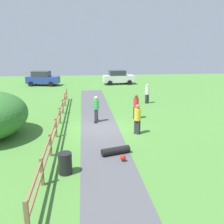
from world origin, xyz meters
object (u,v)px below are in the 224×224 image
Objects in this scene: trash_bin at (65,163)px; bystander_white at (147,93)px; skater_riding at (96,108)px; skateboard_loose at (95,106)px; bystander_yellow at (137,118)px; parked_car_white at (118,77)px; bystander_red at (136,105)px; parked_car_blue at (43,78)px; skater_fallen at (116,151)px.

trash_bin is 13.89m from bystander_white.
skater_riding reaches higher than trash_bin.
trash_bin is 1.12× the size of skateboard_loose.
bystander_yellow is 20.03m from parked_car_white.
bystander_red is 19.12m from parked_car_blue.
trash_bin is 8.72m from bystander_red.
bystander_white is (4.30, 10.72, 0.78)m from skater_fallen.
skateboard_loose is at bearing 88.14° from skater_riding.
parked_car_white is (-0.94, 12.05, -0.03)m from bystander_white.
skater_fallen is 9.82m from skateboard_loose.
parked_car_blue is at bearing 115.94° from skateboard_loose.
parked_car_blue is at bearing 179.92° from parked_car_white.
bystander_yellow reaches higher than bystander_red.
skater_riding is 3.50m from bystander_yellow.
trash_bin is 24.69m from parked_car_blue.
bystander_white is 0.40× the size of parked_car_blue.
bystander_red is at bearing -61.79° from parked_car_blue.
parked_car_blue reaches higher than skater_fallen.
skater_fallen is 6.39m from bystander_red.
bystander_yellow is (-0.59, -3.13, 0.01)m from bystander_red.
bystander_red reaches higher than skater_fallen.
bystander_yellow is (1.64, 2.81, 0.80)m from skater_fallen.
skater_fallen is 0.81× the size of bystander_yellow.
skateboard_loose is at bearing -106.59° from parked_car_white.
parked_car_blue is (-4.50, 24.27, 0.51)m from trash_bin.
bystander_red is at bearing 9.39° from skater_riding.
trash_bin is 5.86m from bystander_yellow.
parked_car_white reaches higher than bystander_white.
skater_riding reaches higher than bystander_yellow.
skater_riding reaches higher than bystander_red.
parked_car_blue is 1.03× the size of parked_car_white.
bystander_red reaches higher than bystander_white.
parked_car_white is (3.86, 12.96, 0.87)m from skateboard_loose.
bystander_white is at bearing 10.71° from skateboard_loose.
parked_car_blue is (-6.17, 17.32, -0.07)m from skater_riding.
skateboard_loose is 7.38m from bystander_yellow.
skater_riding is at bearing 130.66° from bystander_yellow.
skater_riding is 0.42× the size of parked_car_white.
skater_riding is 1.02× the size of bystander_white.
parked_car_blue is (-11.11, 12.06, -0.03)m from bystander_white.
bystander_yellow is 21.69m from parked_car_blue.
bystander_red is at bearing 79.31° from bystander_yellow.
parked_car_blue is (-8.45, 19.97, -0.04)m from bystander_yellow.
bystander_red is 0.42× the size of parked_car_white.
bystander_yellow reaches higher than bystander_white.
trash_bin is 0.21× the size of parked_car_white.
bystander_yellow is at bearing 47.46° from trash_bin.
bystander_white is (4.94, 5.26, -0.05)m from skater_riding.
skateboard_loose is at bearing -169.29° from bystander_white.
parked_car_blue is at bearing 109.60° from skater_riding.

